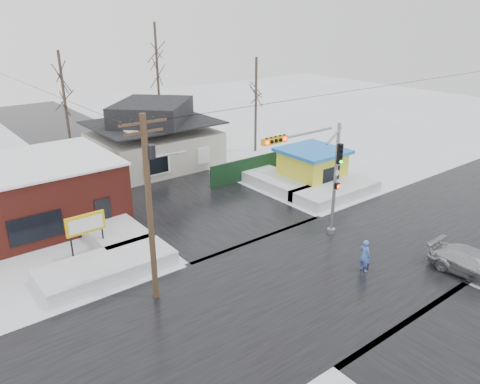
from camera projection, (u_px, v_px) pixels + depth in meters
ground at (323, 273)px, 24.72m from camera, size 120.00×120.00×0.00m
road_ns at (323, 273)px, 24.72m from camera, size 10.00×120.00×0.02m
road_ew at (323, 273)px, 24.72m from camera, size 120.00×10.00×0.02m
snowbank_nw at (107, 267)px, 24.54m from camera, size 7.00×3.00×0.80m
snowbank_ne at (336, 191)px, 34.88m from camera, size 7.00×3.00×0.80m
snowbank_nside_w at (105, 225)px, 29.36m from camera, size 3.00×8.00×0.80m
snowbank_nside_e at (271, 179)px, 37.40m from camera, size 3.00×8.00×0.80m
traffic_signal at (318, 169)px, 26.65m from camera, size 6.05×0.68×7.00m
utility_pole at (150, 199)px, 20.88m from camera, size 3.15×0.44×9.00m
brick_building at (16, 196)px, 29.39m from camera, size 12.20×8.20×4.12m
marquee_sign at (86, 225)px, 25.82m from camera, size 2.20×0.21×2.55m
house at (154, 137)px, 41.06m from camera, size 10.40×8.40×5.76m
kiosk at (312, 166)px, 36.98m from camera, size 4.60×4.60×2.88m
fence at (251, 168)px, 38.40m from camera, size 8.00×0.12×1.80m
tree_far_left at (61, 76)px, 38.62m from camera, size 3.00×3.00×10.00m
tree_far_mid at (156, 48)px, 45.25m from camera, size 3.00×3.00×12.00m
tree_far_right at (256, 77)px, 43.69m from camera, size 3.00×3.00×9.00m
pedestrian at (365, 256)px, 24.67m from camera, size 0.48×0.68×1.80m
car at (475, 265)px, 24.22m from camera, size 2.20×4.83×1.37m
shopping_bag at (366, 265)px, 25.16m from camera, size 0.28×0.12×0.35m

